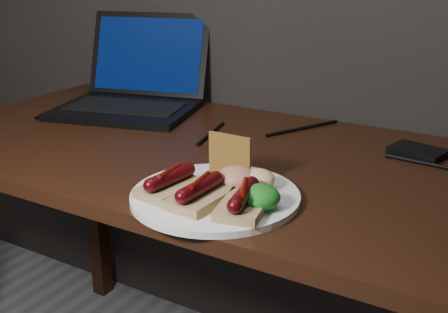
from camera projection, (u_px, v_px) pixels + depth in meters
desk at (209, 186)px, 1.26m from camera, size 1.40×0.70×0.75m
laptop at (134, 89)px, 1.54m from camera, size 0.43×0.43×0.25m
hard_drive at (418, 152)px, 1.18m from camera, size 0.12×0.10×0.02m
desk_cables at (225, 129)px, 1.35m from camera, size 1.02×0.37×0.01m
plate at (215, 196)px, 0.97m from camera, size 0.36×0.36×0.01m
bread_sausage_left at (170, 183)px, 0.97m from camera, size 0.08×0.12×0.04m
bread_sausage_center at (200, 194)px, 0.92m from camera, size 0.08×0.12×0.04m
bread_sausage_right at (244, 201)px, 0.90m from camera, size 0.09×0.13×0.04m
crispbread at (230, 157)px, 1.02m from camera, size 0.09×0.01×0.08m
salad_greens at (259, 197)px, 0.91m from camera, size 0.07×0.07×0.04m
salsa_mound at (237, 177)px, 0.98m from camera, size 0.07×0.07×0.04m
coleslaw_mound at (257, 179)px, 0.98m from camera, size 0.06×0.06×0.04m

